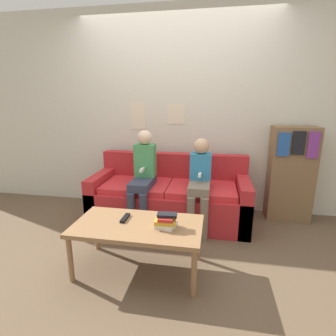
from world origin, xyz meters
TOP-DOWN VIEW (x-y plane):
  - ground_plane at (0.00, 0.00)m, footprint 10.00×10.00m
  - wall_back at (-0.00, 0.98)m, footprint 8.00×0.06m
  - couch at (0.00, 0.50)m, footprint 1.89×0.77m
  - coffee_table at (-0.10, -0.56)m, footprint 1.09×0.57m
  - person_left at (-0.29, 0.32)m, footprint 0.24×0.54m
  - person_right at (0.37, 0.31)m, footprint 0.24×0.54m
  - tv_remote at (-0.23, -0.48)m, footprint 0.04×0.17m
  - book_stack at (0.15, -0.57)m, footprint 0.19×0.17m
  - bookshelf at (1.45, 0.78)m, footprint 0.51×0.31m

SIDE VIEW (x-z plane):
  - ground_plane at x=0.00m, z-range 0.00..0.00m
  - couch at x=0.00m, z-range -0.12..0.67m
  - coffee_table at x=-0.10m, z-range 0.18..0.61m
  - tv_remote at x=-0.23m, z-range 0.44..0.46m
  - book_stack at x=0.15m, z-range 0.43..0.56m
  - bookshelf at x=1.45m, z-range 0.00..1.17m
  - person_right at x=0.37m, z-range 0.07..1.11m
  - person_left at x=-0.29m, z-range 0.07..1.19m
  - wall_back at x=0.00m, z-range 0.00..2.60m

